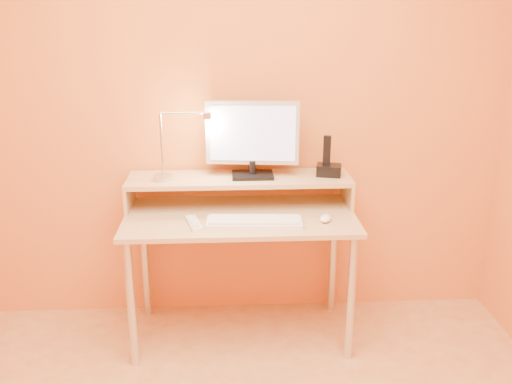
{
  "coord_description": "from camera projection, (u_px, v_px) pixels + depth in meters",
  "views": [
    {
      "loc": [
        -0.06,
        -1.54,
        1.76
      ],
      "look_at": [
        0.08,
        1.13,
        0.86
      ],
      "focal_mm": 39.21,
      "sensor_mm": 36.0,
      "label": 1
    }
  ],
  "objects": [
    {
      "name": "lamp_base",
      "position": [
        163.0,
        177.0,
        2.95
      ],
      "size": [
        0.1,
        0.1,
        0.02
      ],
      "primitive_type": "cylinder",
      "color": "silver",
      "rests_on": "desk_shelf"
    },
    {
      "name": "phone_handset",
      "position": [
        327.0,
        150.0,
        2.98
      ],
      "size": [
        0.04,
        0.03,
        0.16
      ],
      "primitive_type": "cube",
      "rotation": [
        0.0,
        0.0,
        -0.24
      ],
      "color": "black",
      "rests_on": "phone_dock"
    },
    {
      "name": "phone_dock",
      "position": [
        329.0,
        170.0,
        3.02
      ],
      "size": [
        0.15,
        0.13,
        0.06
      ],
      "primitive_type": "cube",
      "rotation": [
        0.0,
        0.0,
        -0.24
      ],
      "color": "black",
      "rests_on": "desk_shelf"
    },
    {
      "name": "lamp_arm",
      "position": [
        184.0,
        113.0,
        2.85
      ],
      "size": [
        0.24,
        0.01,
        0.01
      ],
      "primitive_type": "cylinder",
      "rotation": [
        0.0,
        1.57,
        0.0
      ],
      "color": "silver",
      "rests_on": "lamp_post"
    },
    {
      "name": "remote_control",
      "position": [
        194.0,
        223.0,
        2.77
      ],
      "size": [
        0.09,
        0.19,
        0.02
      ],
      "primitive_type": "cube",
      "rotation": [
        0.0,
        0.0,
        0.25
      ],
      "color": "white",
      "rests_on": "desk_lower"
    },
    {
      "name": "mouse",
      "position": [
        325.0,
        218.0,
        2.82
      ],
      "size": [
        0.08,
        0.11,
        0.03
      ],
      "primitive_type": "ellipsoid",
      "rotation": [
        0.0,
        0.0,
        -0.33
      ],
      "color": "white",
      "rests_on": "desk_lower"
    },
    {
      "name": "monitor_neck",
      "position": [
        253.0,
        167.0,
        2.99
      ],
      "size": [
        0.04,
        0.04,
        0.07
      ],
      "primitive_type": "cylinder",
      "color": "black",
      "rests_on": "monitor_foot"
    },
    {
      "name": "phone_led",
      "position": [
        339.0,
        173.0,
        2.97
      ],
      "size": [
        0.01,
        0.0,
        0.04
      ],
      "primitive_type": "cube",
      "color": "#2689FF",
      "rests_on": "phone_dock"
    },
    {
      "name": "keyboard",
      "position": [
        254.0,
        223.0,
        2.78
      ],
      "size": [
        0.48,
        0.17,
        0.02
      ],
      "primitive_type": "cube",
      "rotation": [
        0.0,
        0.0,
        -0.05
      ],
      "color": "white",
      "rests_on": "desk_lower"
    },
    {
      "name": "lamp_post",
      "position": [
        162.0,
        145.0,
        2.89
      ],
      "size": [
        0.01,
        0.01,
        0.33
      ],
      "primitive_type": "cylinder",
      "color": "silver",
      "rests_on": "lamp_base"
    },
    {
      "name": "monitor_screen",
      "position": [
        253.0,
        134.0,
        2.92
      ],
      "size": [
        0.45,
        0.05,
        0.29
      ],
      "primitive_type": "cube",
      "rotation": [
        0.0,
        0.0,
        -0.1
      ],
      "color": "#B4BADA",
      "rests_on": "monitor_panel"
    },
    {
      "name": "lamp_bulb",
      "position": [
        207.0,
        119.0,
        2.86
      ],
      "size": [
        0.03,
        0.03,
        0.0
      ],
      "primitive_type": "cylinder",
      "color": "#FFEAC6",
      "rests_on": "lamp_head"
    },
    {
      "name": "shelf_riser_left",
      "position": [
        130.0,
        195.0,
        3.0
      ],
      "size": [
        0.02,
        0.3,
        0.14
      ],
      "primitive_type": "cube",
      "color": "tan",
      "rests_on": "desk_lower"
    },
    {
      "name": "desk_leg_br",
      "position": [
        333.0,
        257.0,
        3.29
      ],
      "size": [
        0.04,
        0.04,
        0.69
      ],
      "primitive_type": "cylinder",
      "color": "silver",
      "rests_on": "floor"
    },
    {
      "name": "monitor_foot",
      "position": [
        253.0,
        175.0,
        3.0
      ],
      "size": [
        0.22,
        0.16,
        0.02
      ],
      "primitive_type": "cube",
      "color": "black",
      "rests_on": "desk_shelf"
    },
    {
      "name": "shelf_riser_right",
      "position": [
        347.0,
        191.0,
        3.06
      ],
      "size": [
        0.02,
        0.3,
        0.14
      ],
      "primitive_type": "cube",
      "color": "tan",
      "rests_on": "desk_lower"
    },
    {
      "name": "desk_shelf",
      "position": [
        239.0,
        179.0,
        3.01
      ],
      "size": [
        1.2,
        0.3,
        0.02
      ],
      "primitive_type": "cube",
      "color": "tan",
      "rests_on": "desk_lower"
    },
    {
      "name": "wall_back",
      "position": [
        238.0,
        103.0,
        3.05
      ],
      "size": [
        3.0,
        0.04,
        2.5
      ],
      "primitive_type": "cube",
      "color": "#D16C34",
      "rests_on": "floor"
    },
    {
      "name": "monitor_back",
      "position": [
        252.0,
        132.0,
        2.96
      ],
      "size": [
        0.44,
        0.06,
        0.29
      ],
      "primitive_type": "cube",
      "rotation": [
        0.0,
        0.0,
        -0.1
      ],
      "color": "black",
      "rests_on": "monitor_panel"
    },
    {
      "name": "monitor_panel",
      "position": [
        252.0,
        133.0,
        2.94
      ],
      "size": [
        0.49,
        0.08,
        0.34
      ],
      "primitive_type": "cube",
      "rotation": [
        0.0,
        0.0,
        -0.1
      ],
      "color": "#B4B4B6",
      "rests_on": "monitor_neck"
    },
    {
      "name": "desk_leg_fr",
      "position": [
        351.0,
        299.0,
        2.82
      ],
      "size": [
        0.04,
        0.04,
        0.69
      ],
      "primitive_type": "cylinder",
      "color": "silver",
      "rests_on": "floor"
    },
    {
      "name": "lamp_head",
      "position": [
        207.0,
        116.0,
        2.86
      ],
      "size": [
        0.04,
        0.04,
        0.03
      ],
      "primitive_type": "cylinder",
      "color": "silver",
      "rests_on": "lamp_arm"
    },
    {
      "name": "desk_lower",
      "position": [
        240.0,
        217.0,
        2.92
      ],
      "size": [
        1.2,
        0.6,
        0.02
      ],
      "primitive_type": "cube",
      "color": "tan",
      "rests_on": "floor"
    },
    {
      "name": "desk_leg_fl",
      "position": [
        131.0,
        305.0,
        2.77
      ],
      "size": [
        0.04,
        0.04,
        0.69
      ],
      "primitive_type": "cylinder",
      "color": "silver",
      "rests_on": "floor"
    },
    {
      "name": "desk_leg_bl",
      "position": [
        145.0,
        261.0,
        3.24
      ],
      "size": [
        0.04,
        0.04,
        0.69
      ],
      "primitive_type": "cylinder",
      "color": "silver",
      "rests_on": "floor"
    }
  ]
}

